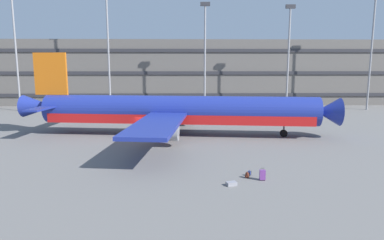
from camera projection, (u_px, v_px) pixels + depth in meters
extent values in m
plane|color=slate|center=(145.00, 138.00, 41.37)|extent=(600.00, 600.00, 0.00)
cube|color=#605B56|center=(164.00, 72.00, 82.95)|extent=(142.88, 21.25, 14.13)
cube|color=#2D2D33|center=(162.00, 95.00, 73.12)|extent=(141.45, 0.24, 0.70)
cube|color=#2D2D33|center=(161.00, 73.00, 72.37)|extent=(141.45, 0.24, 0.70)
cube|color=#2D2D33|center=(161.00, 50.00, 71.61)|extent=(141.45, 0.24, 0.70)
cylinder|color=navy|center=(179.00, 110.00, 42.53)|extent=(34.35, 7.54, 3.56)
cube|color=red|center=(179.00, 118.00, 42.68)|extent=(32.98, 7.31, 1.14)
cone|color=navy|center=(328.00, 112.00, 40.88)|extent=(3.22, 3.69, 3.38)
cone|color=navy|center=(39.00, 106.00, 44.16)|extent=(4.57, 3.33, 2.84)
cube|color=orange|center=(51.00, 74.00, 43.32)|extent=(4.28, 0.86, 5.33)
cube|color=navy|center=(67.00, 102.00, 47.24)|extent=(2.41, 5.51, 0.20)
cube|color=navy|center=(42.00, 108.00, 40.60)|extent=(2.41, 5.51, 0.20)
cube|color=navy|center=(180.00, 104.00, 51.46)|extent=(6.05, 14.77, 0.36)
cube|color=navy|center=(157.00, 124.00, 33.86)|extent=(6.05, 14.77, 0.36)
cylinder|color=#9E9EA3|center=(181.00, 115.00, 49.08)|extent=(2.75, 2.24, 1.96)
cylinder|color=#9E9EA3|center=(167.00, 132.00, 36.56)|extent=(2.75, 2.24, 1.96)
cylinder|color=black|center=(284.00, 133.00, 41.78)|extent=(0.93, 0.45, 0.90)
cylinder|color=slate|center=(284.00, 128.00, 41.67)|extent=(0.20, 0.20, 1.42)
cylinder|color=black|center=(170.00, 129.00, 44.58)|extent=(0.93, 0.45, 0.90)
cylinder|color=slate|center=(170.00, 124.00, 44.46)|extent=(0.20, 0.20, 1.42)
cylinder|color=black|center=(166.00, 134.00, 41.61)|extent=(0.93, 0.45, 0.90)
cylinder|color=slate|center=(166.00, 128.00, 41.49)|extent=(0.20, 0.20, 1.42)
cylinder|color=gray|center=(16.00, 56.00, 63.88)|extent=(0.36, 0.36, 21.02)
cylinder|color=gray|center=(108.00, 43.00, 63.95)|extent=(0.36, 0.36, 25.55)
cylinder|color=gray|center=(205.00, 59.00, 64.88)|extent=(0.36, 0.36, 19.62)
cube|color=#333338|center=(205.00, 4.00, 63.25)|extent=(1.80, 0.50, 0.70)
cylinder|color=gray|center=(288.00, 60.00, 65.31)|extent=(0.36, 0.36, 19.24)
cube|color=#333338|center=(291.00, 6.00, 63.71)|extent=(1.80, 0.50, 0.70)
cylinder|color=gray|center=(371.00, 51.00, 65.41)|extent=(0.36, 0.36, 22.97)
cube|color=gray|center=(231.00, 184.00, 25.00)|extent=(0.86, 0.69, 0.27)
cube|color=black|center=(236.00, 183.00, 25.13)|extent=(0.10, 0.23, 0.02)
cube|color=#72388C|center=(262.00, 175.00, 26.07)|extent=(0.43, 0.28, 0.77)
cylinder|color=#333338|center=(264.00, 169.00, 26.08)|extent=(0.02, 0.02, 0.12)
cylinder|color=#333338|center=(261.00, 169.00, 26.08)|extent=(0.02, 0.02, 0.12)
cube|color=black|center=(262.00, 168.00, 26.07)|extent=(0.24, 0.02, 0.02)
cylinder|color=black|center=(265.00, 180.00, 26.03)|extent=(0.02, 0.05, 0.05)
cylinder|color=black|center=(260.00, 180.00, 26.02)|extent=(0.02, 0.05, 0.05)
cylinder|color=black|center=(264.00, 179.00, 26.25)|extent=(0.02, 0.05, 0.05)
cylinder|color=black|center=(260.00, 179.00, 26.24)|extent=(0.02, 0.05, 0.05)
ellipsoid|color=navy|center=(249.00, 173.00, 27.16)|extent=(0.40, 0.39, 0.45)
ellipsoid|color=navy|center=(248.00, 174.00, 27.24)|extent=(0.24, 0.23, 0.20)
torus|color=black|center=(250.00, 170.00, 27.10)|extent=(0.07, 0.06, 0.08)
cube|color=black|center=(250.00, 174.00, 27.02)|extent=(0.04, 0.04, 0.38)
cube|color=black|center=(251.00, 173.00, 27.15)|extent=(0.04, 0.04, 0.38)
ellipsoid|color=#592619|center=(247.00, 175.00, 26.62)|extent=(0.36, 0.44, 0.50)
ellipsoid|color=#592619|center=(246.00, 176.00, 26.59)|extent=(0.19, 0.28, 0.22)
torus|color=black|center=(248.00, 172.00, 26.59)|extent=(0.04, 0.08, 0.08)
cube|color=black|center=(249.00, 175.00, 26.56)|extent=(0.03, 0.04, 0.42)
cube|color=black|center=(248.00, 174.00, 26.75)|extent=(0.03, 0.04, 0.42)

